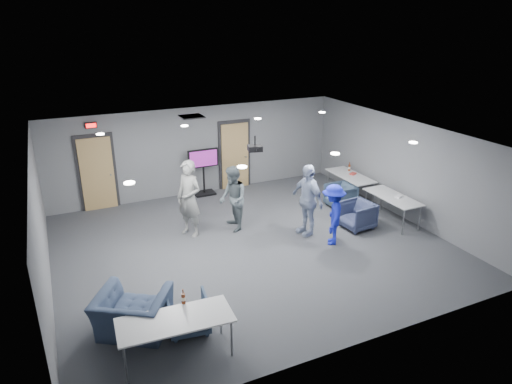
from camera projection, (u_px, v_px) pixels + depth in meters
name	position (u px, v px, depth m)	size (l,w,h in m)	color
floor	(252.00, 246.00, 11.09)	(9.00, 9.00, 0.00)	#3A3E42
ceiling	(251.00, 138.00, 10.11)	(9.00, 9.00, 0.00)	silver
wall_back	(198.00, 151.00, 13.98)	(9.00, 0.02, 2.70)	slate
wall_front	(356.00, 278.00, 7.22)	(9.00, 0.02, 2.70)	slate
wall_left	(40.00, 230.00, 8.83)	(0.02, 8.00, 2.70)	slate
wall_right	(402.00, 169.00, 12.37)	(0.02, 8.00, 2.70)	slate
door_left	(97.00, 173.00, 12.87)	(1.06, 0.17, 2.24)	black
door_right	(235.00, 155.00, 14.52)	(1.06, 0.17, 2.24)	black
exit_sign	(91.00, 125.00, 12.35)	(0.32, 0.08, 0.16)	black
hvac_diffuser	(192.00, 117.00, 12.29)	(0.60, 0.60, 0.03)	black
downlights	(251.00, 138.00, 10.12)	(6.18, 3.78, 0.02)	white
person_a	(189.00, 199.00, 11.33)	(0.71, 0.47, 1.95)	gray
person_b	(233.00, 199.00, 11.65)	(0.83, 0.64, 1.70)	slate
person_c	(307.00, 200.00, 11.42)	(1.08, 0.45, 1.84)	#9CABC9
person_d	(333.00, 215.00, 10.96)	(0.98, 0.56, 1.51)	#1B25B5
chair_right_a	(340.00, 196.00, 13.24)	(0.72, 0.74, 0.68)	#34455A
chair_right_b	(357.00, 215.00, 11.90)	(0.76, 0.78, 0.71)	#333B59
chair_front_a	(188.00, 313.00, 8.03)	(0.70, 0.72, 0.66)	#374860
chair_front_b	(133.00, 313.00, 7.93)	(1.20, 1.04, 0.78)	#36445E
table_right_a	(350.00, 177.00, 13.76)	(0.71, 1.70, 0.73)	silver
table_right_b	(393.00, 198.00, 12.16)	(0.70, 1.67, 0.73)	silver
table_front_left	(175.00, 322.00, 7.25)	(1.88, 0.88, 0.73)	silver
bottle_front	(183.00, 298.00, 7.60)	(0.07, 0.07, 0.27)	#622710
bottle_right	(349.00, 168.00, 14.11)	(0.07, 0.07, 0.28)	#622710
snack_box	(353.00, 174.00, 13.81)	(0.21, 0.14, 0.05)	#B8352E
wrapper	(399.00, 196.00, 12.08)	(0.20, 0.13, 0.04)	white
tv_stand	(204.00, 169.00, 13.99)	(0.95, 0.45, 1.46)	black
projector	(255.00, 148.00, 10.40)	(0.38, 0.35, 0.35)	black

